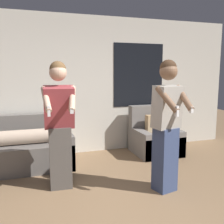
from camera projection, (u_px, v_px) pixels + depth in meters
wall_back at (79, 86)px, 5.14m from camera, size 6.70×0.07×2.70m
couch at (18, 150)px, 4.46m from camera, size 1.77×0.95×0.87m
armchair at (154, 138)px, 5.25m from camera, size 0.85×0.84×0.94m
person_left at (59, 124)px, 3.57m from camera, size 0.47×0.51×1.76m
person_right at (167, 124)px, 3.49m from camera, size 0.45×0.52×1.78m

